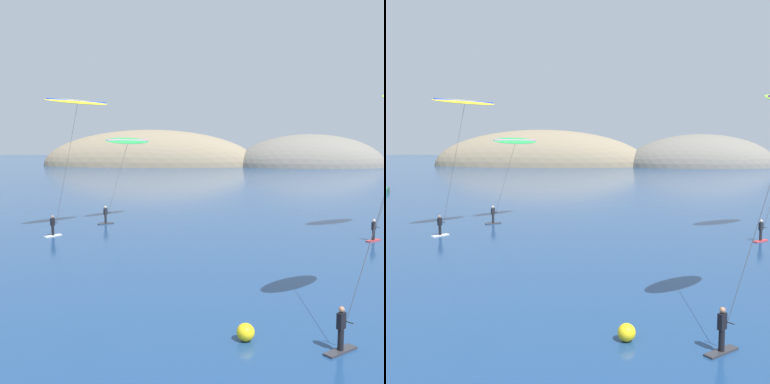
% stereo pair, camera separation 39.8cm
% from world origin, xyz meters
% --- Properties ---
extents(headland_island, '(112.66, 29.83, 24.06)m').
position_xyz_m(headland_island, '(4.80, 154.00, 0.00)').
color(headland_island, '#84755B').
rests_on(headland_island, ground).
extents(kitesurfer_yellow, '(4.88, 5.62, 11.30)m').
position_xyz_m(kitesurfer_yellow, '(-2.28, 34.94, 10.27)').
color(kitesurfer_yellow, silver).
rests_on(kitesurfer_yellow, ground).
extents(kitesurfer_green, '(4.54, 5.68, 8.18)m').
position_xyz_m(kitesurfer_green, '(0.51, 41.45, 7.20)').
color(kitesurfer_green, '#2D2D33').
rests_on(kitesurfer_green, ground).
extents(marker_buoy, '(0.70, 0.70, 0.70)m').
position_xyz_m(marker_buoy, '(11.17, 13.18, 0.35)').
color(marker_buoy, yellow).
rests_on(marker_buoy, ground).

